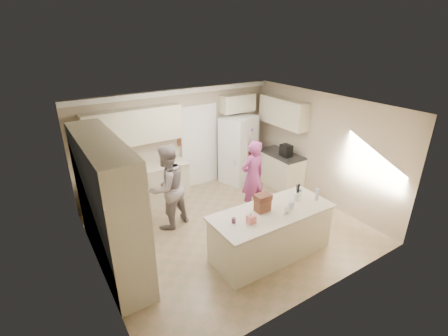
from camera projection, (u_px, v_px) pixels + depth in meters
floor at (229, 229)px, 6.90m from camera, size 5.20×4.60×0.02m
ceiling at (230, 107)px, 5.86m from camera, size 5.20×4.60×0.02m
wall_back at (179, 141)px, 8.16m from camera, size 5.20×0.02×2.60m
wall_front at (319, 229)px, 4.59m from camera, size 5.20×0.02×2.60m
wall_left at (91, 209)px, 5.09m from camera, size 0.02×4.60×2.60m
wall_right at (321, 148)px, 7.66m from camera, size 0.02×4.60×2.60m
crown_back at (177, 92)px, 7.64m from camera, size 5.20×0.08×0.12m
pantry_bank at (108, 205)px, 5.45m from camera, size 0.60×2.60×2.35m
back_base_cab at (142, 187)px, 7.70m from camera, size 2.20×0.60×0.88m
back_countertop at (141, 170)px, 7.51m from camera, size 2.24×0.63×0.04m
back_upper_cab at (134, 127)px, 7.22m from camera, size 2.20×0.35×0.80m
doorway_opening at (199, 147)px, 8.51m from camera, size 0.90×0.06×2.10m
doorway_casing at (200, 147)px, 8.48m from camera, size 1.02×0.03×2.22m
wall_frame_upper at (180, 132)px, 8.04m from camera, size 0.15×0.02×0.20m
wall_frame_lower at (180, 142)px, 8.15m from camera, size 0.15×0.02×0.20m
refrigerator at (238, 149)px, 8.77m from camera, size 1.09×0.98×1.80m
fridge_seam at (246, 153)px, 8.49m from camera, size 0.02×0.02×1.78m
fridge_dispenser at (240, 146)px, 8.28m from camera, size 0.22×0.03×0.35m
fridge_handle_l at (245, 148)px, 8.40m from camera, size 0.02×0.02×0.85m
fridge_handle_r at (248, 148)px, 8.45m from camera, size 0.02×0.02×0.85m
over_fridge_cab at (237, 103)px, 8.52m from camera, size 0.95×0.35×0.45m
right_base_cab at (281, 170)px, 8.62m from camera, size 0.60×1.20×0.88m
right_countertop at (281, 154)px, 8.44m from camera, size 0.63×1.24×0.04m
right_upper_cab at (283, 112)px, 8.24m from camera, size 0.35×1.50×0.70m
coffee_maker at (286, 150)px, 8.19m from camera, size 0.22×0.28×0.30m
island_base at (271, 234)px, 5.96m from camera, size 2.20×0.90×0.88m
island_top at (272, 212)px, 5.78m from camera, size 2.28×0.96×0.05m
utensil_crock at (297, 197)px, 6.10m from camera, size 0.13×0.13×0.15m
tissue_box at (251, 219)px, 5.39m from camera, size 0.13×0.13×0.14m
tissue_plume at (251, 213)px, 5.35m from camera, size 0.08×0.08×0.08m
dollhouse_body at (263, 205)px, 5.73m from camera, size 0.26×0.18×0.22m
dollhouse_roof at (263, 197)px, 5.67m from camera, size 0.28×0.20×0.10m
jam_jar at (234, 220)px, 5.40m from camera, size 0.07×0.07×0.09m
greeting_card_a at (287, 209)px, 5.66m from camera, size 0.12×0.06×0.16m
greeting_card_b at (291, 206)px, 5.77m from camera, size 0.12×0.05×0.16m
water_bottle at (317, 195)px, 6.08m from camera, size 0.07×0.07×0.24m
shaker_salt at (297, 192)px, 6.33m from camera, size 0.05×0.05×0.09m
shaker_pepper at (300, 191)px, 6.36m from camera, size 0.05×0.05×0.09m
teen_boy at (167, 187)px, 6.65m from camera, size 1.05×0.92×1.82m
teen_girl at (253, 177)px, 7.25m from camera, size 0.63×0.43×1.71m
fridge_magnets at (246, 153)px, 8.49m from camera, size 0.76×0.02×1.44m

